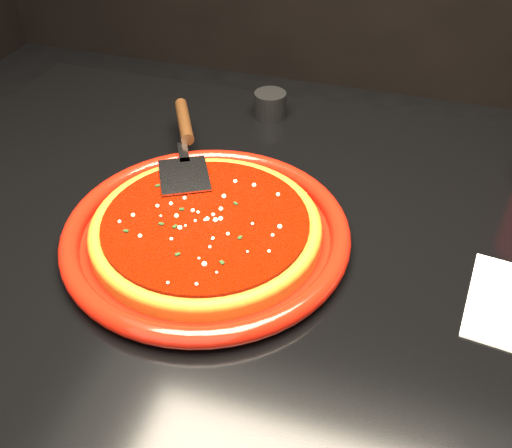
{
  "coord_description": "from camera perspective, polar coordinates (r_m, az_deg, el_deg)",
  "views": [
    {
      "loc": [
        0.14,
        -0.57,
        1.26
      ],
      "look_at": [
        -0.03,
        -0.01,
        0.77
      ],
      "focal_mm": 40.0,
      "sensor_mm": 36.0,
      "label": 1
    }
  ],
  "objects": [
    {
      "name": "basil_flecks",
      "position": [
        0.75,
        -5.07,
        0.55
      ],
      "size": [
        0.24,
        0.24,
        0.0
      ],
      "primitive_type": null,
      "color": "black",
      "rests_on": "plate"
    },
    {
      "name": "pizza_crust_rim",
      "position": [
        0.76,
        -5.02,
        -0.15
      ],
      "size": [
        0.37,
        0.37,
        0.02
      ],
      "primitive_type": "torus",
      "rotation": [
        0.0,
        0.0,
        -0.24
      ],
      "color": "brown",
      "rests_on": "plate"
    },
    {
      "name": "parmesan_dusting",
      "position": [
        0.75,
        -5.08,
        0.62
      ],
      "size": [
        0.26,
        0.26,
        0.01
      ],
      "primitive_type": null,
      "color": "beige",
      "rests_on": "plate"
    },
    {
      "name": "table",
      "position": [
        1.06,
        2.0,
        -16.71
      ],
      "size": [
        1.2,
        0.8,
        0.75
      ],
      "primitive_type": "cube",
      "color": "black",
      "rests_on": "floor"
    },
    {
      "name": "pizza_crust",
      "position": [
        0.76,
        -4.99,
        -0.6
      ],
      "size": [
        0.37,
        0.37,
        0.02
      ],
      "primitive_type": "cylinder",
      "rotation": [
        0.0,
        0.0,
        -0.24
      ],
      "color": "brown",
      "rests_on": "plate"
    },
    {
      "name": "pizza_sauce",
      "position": [
        0.75,
        -5.05,
        0.17
      ],
      "size": [
        0.33,
        0.33,
        0.01
      ],
      "primitive_type": "cylinder",
      "rotation": [
        0.0,
        0.0,
        -0.24
      ],
      "color": "#720B00",
      "rests_on": "plate"
    },
    {
      "name": "plate",
      "position": [
        0.76,
        -4.97,
        -0.85
      ],
      "size": [
        0.46,
        0.46,
        0.03
      ],
      "primitive_type": "cylinder",
      "rotation": [
        0.0,
        0.0,
        -0.24
      ],
      "color": "maroon",
      "rests_on": "table"
    },
    {
      "name": "ramekin",
      "position": [
        1.04,
        1.42,
        11.89
      ],
      "size": [
        0.07,
        0.07,
        0.04
      ],
      "primitive_type": "cylinder",
      "rotation": [
        0.0,
        0.0,
        -0.2
      ],
      "color": "black",
      "rests_on": "table"
    },
    {
      "name": "pizza_server",
      "position": [
        0.89,
        -7.08,
        7.96
      ],
      "size": [
        0.21,
        0.3,
        0.02
      ],
      "primitive_type": null,
      "rotation": [
        0.0,
        0.0,
        0.49
      ],
      "color": "#B3B6BA",
      "rests_on": "plate"
    }
  ]
}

